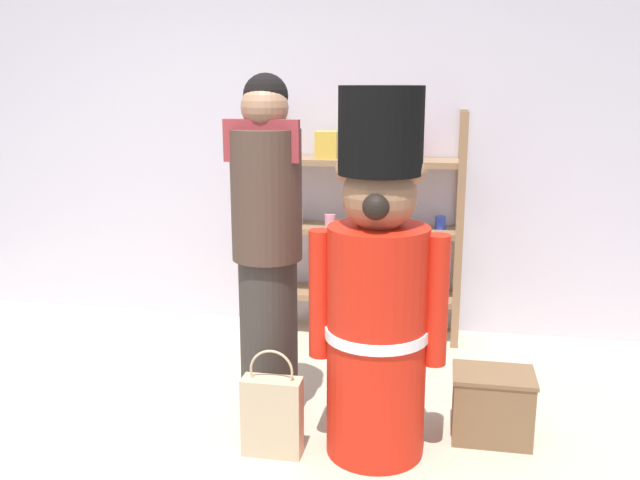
% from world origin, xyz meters
% --- Properties ---
extents(back_wall, '(6.40, 0.12, 2.60)m').
position_xyz_m(back_wall, '(0.00, 2.20, 1.30)').
color(back_wall, silver).
rests_on(back_wall, ground_plane).
extents(merchandise_shelf, '(1.28, 0.35, 1.55)m').
position_xyz_m(merchandise_shelf, '(0.46, 1.98, 0.79)').
color(merchandise_shelf, '#93704C').
rests_on(merchandise_shelf, ground_plane).
extents(teddy_bear_guard, '(0.64, 0.48, 1.71)m').
position_xyz_m(teddy_bear_guard, '(0.69, 0.44, 0.79)').
color(teddy_bear_guard, red).
rests_on(teddy_bear_guard, ground_plane).
extents(person_shopper, '(0.36, 0.35, 1.77)m').
position_xyz_m(person_shopper, '(0.12, 0.66, 0.93)').
color(person_shopper, '#38332D').
rests_on(person_shopper, ground_plane).
extents(shopping_bag, '(0.28, 0.11, 0.53)m').
position_xyz_m(shopping_bag, '(0.22, 0.32, 0.20)').
color(shopping_bag, '#C1AD89').
rests_on(shopping_bag, ground_plane).
extents(display_crate, '(0.40, 0.28, 0.34)m').
position_xyz_m(display_crate, '(1.24, 0.67, 0.17)').
color(display_crate, brown).
rests_on(display_crate, ground_plane).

